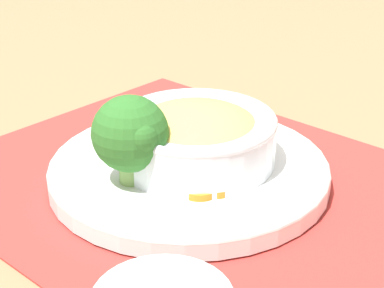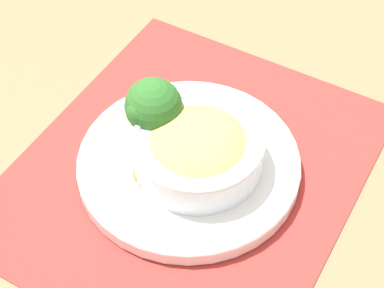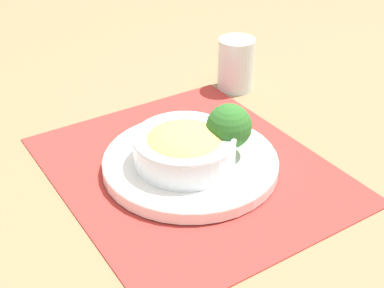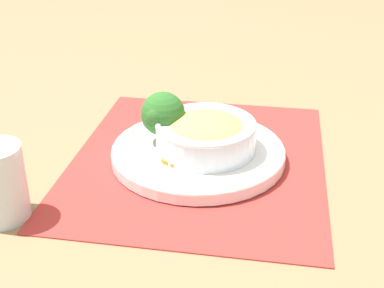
{
  "view_description": "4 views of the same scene",
  "coord_description": "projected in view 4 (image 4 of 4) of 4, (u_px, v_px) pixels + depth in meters",
  "views": [
    {
      "loc": [
        -0.32,
        0.46,
        0.31
      ],
      "look_at": [
        -0.01,
        0.0,
        0.05
      ],
      "focal_mm": 60.0,
      "sensor_mm": 36.0,
      "label": 1
    },
    {
      "loc": [
        -0.46,
        -0.19,
        0.63
      ],
      "look_at": [
        0.0,
        -0.0,
        0.05
      ],
      "focal_mm": 60.0,
      "sensor_mm": 36.0,
      "label": 2
    },
    {
      "loc": [
        0.53,
        -0.44,
        0.48
      ],
      "look_at": [
        -0.01,
        0.01,
        0.04
      ],
      "focal_mm": 50.0,
      "sensor_mm": 36.0,
      "label": 3
    },
    {
      "loc": [
        -0.75,
        -0.02,
        0.42
      ],
      "look_at": [
        -0.01,
        0.01,
        0.03
      ],
      "focal_mm": 50.0,
      "sensor_mm": 36.0,
      "label": 4
    }
  ],
  "objects": [
    {
      "name": "ground_plane",
      "position": [
        198.0,
        160.0,
        0.85
      ],
      "size": [
        4.0,
        4.0,
        0.0
      ],
      "primitive_type": "plane",
      "color": "#8C704C"
    },
    {
      "name": "placemat",
      "position": [
        198.0,
        159.0,
        0.85
      ],
      "size": [
        0.51,
        0.45,
        0.0
      ],
      "color": "#B2332D",
      "rests_on": "ground_plane"
    },
    {
      "name": "plate",
      "position": [
        198.0,
        152.0,
        0.85
      ],
      "size": [
        0.27,
        0.27,
        0.02
      ],
      "color": "white",
      "rests_on": "placemat"
    },
    {
      "name": "bowl",
      "position": [
        206.0,
        134.0,
        0.83
      ],
      "size": [
        0.16,
        0.16,
        0.06
      ],
      "color": "silver",
      "rests_on": "plate"
    },
    {
      "name": "broccoli_floret",
      "position": [
        163.0,
        114.0,
        0.85
      ],
      "size": [
        0.07,
        0.07,
        0.08
      ],
      "color": "#759E51",
      "rests_on": "plate"
    },
    {
      "name": "carrot_slice_near",
      "position": [
        173.0,
        159.0,
        0.81
      ],
      "size": [
        0.04,
        0.04,
        0.01
      ],
      "color": "orange",
      "rests_on": "plate"
    },
    {
      "name": "carrot_slice_middle",
      "position": [
        180.0,
        162.0,
        0.8
      ],
      "size": [
        0.04,
        0.04,
        0.01
      ],
      "color": "orange",
      "rests_on": "plate"
    }
  ]
}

